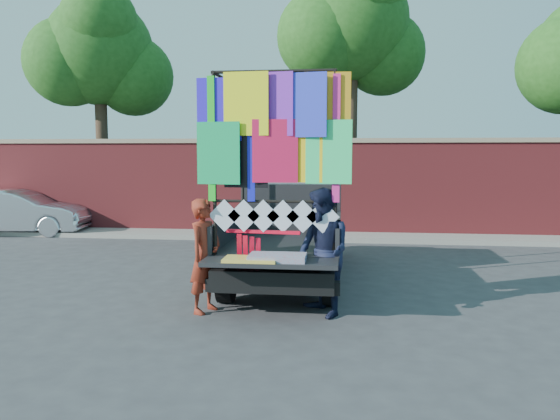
# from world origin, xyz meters

# --- Properties ---
(ground) EXTENTS (90.00, 90.00, 0.00)m
(ground) POSITION_xyz_m (0.00, 0.00, 0.00)
(ground) COLOR #38383A
(ground) RESTS_ON ground
(brick_wall) EXTENTS (30.00, 0.45, 2.61)m
(brick_wall) POSITION_xyz_m (0.00, 7.00, 1.33)
(brick_wall) COLOR #9C2D32
(brick_wall) RESTS_ON ground
(curb) EXTENTS (30.00, 1.20, 0.12)m
(curb) POSITION_xyz_m (0.00, 6.30, 0.06)
(curb) COLOR gray
(curb) RESTS_ON ground
(tree_left) EXTENTS (4.20, 3.30, 7.05)m
(tree_left) POSITION_xyz_m (-6.48, 8.12, 5.12)
(tree_left) COLOR #38281C
(tree_left) RESTS_ON ground
(tree_mid) EXTENTS (4.20, 3.30, 7.73)m
(tree_mid) POSITION_xyz_m (1.02, 8.12, 5.70)
(tree_mid) COLOR #38281C
(tree_mid) RESTS_ON ground
(pickup_truck) EXTENTS (2.10, 5.28, 3.32)m
(pickup_truck) POSITION_xyz_m (-0.12, 2.16, 0.84)
(pickup_truck) COLOR black
(pickup_truck) RESTS_ON ground
(sedan) EXTENTS (3.81, 1.72, 1.21)m
(sedan) POSITION_xyz_m (-8.01, 6.14, 0.61)
(sedan) COLOR silver
(sedan) RESTS_ON ground
(woman) EXTENTS (0.56, 0.68, 1.60)m
(woman) POSITION_xyz_m (-1.08, -0.43, 0.80)
(woman) COLOR maroon
(woman) RESTS_ON ground
(man) EXTENTS (1.01, 1.07, 1.75)m
(man) POSITION_xyz_m (0.55, -0.41, 0.88)
(man) COLOR #141933
(man) RESTS_ON ground
(streamer_bundle) EXTENTS (1.04, 0.15, 0.71)m
(streamer_bundle) POSITION_xyz_m (-0.38, -0.43, 0.94)
(streamer_bundle) COLOR #FC0D28
(streamer_bundle) RESTS_ON ground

